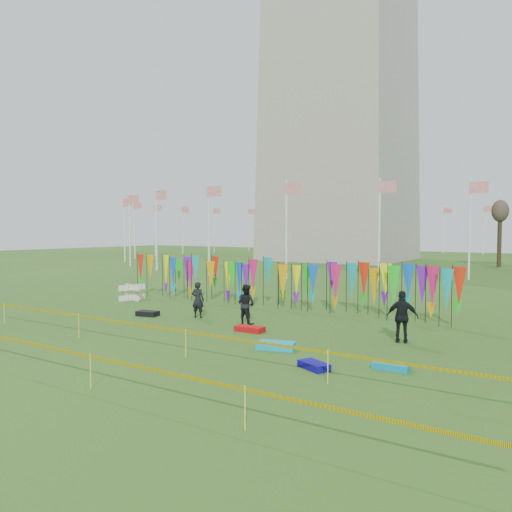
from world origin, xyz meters
The scene contains 14 objects.
ground centered at (0.00, 0.00, 0.00)m, with size 160.00×160.00×0.00m, color #2A4D15.
flagpole_ring centered at (-14.00, 48.00, 4.00)m, with size 57.40×56.16×8.00m.
banner_row centered at (0.28, 7.72, 1.49)m, with size 18.64×0.64×2.37m.
caution_tape_near centered at (-0.22, -2.51, 0.78)m, with size 26.00×0.02×0.90m.
caution_tape_far centered at (-0.22, -6.12, 0.78)m, with size 26.00×0.02×0.90m.
box_kite centered at (-7.76, 5.34, 0.46)m, with size 0.82×0.82×0.92m.
person_left centered at (-1.12, 3.14, 0.82)m, with size 0.60×0.44×1.63m, color black.
person_mid centered at (1.56, 3.07, 0.84)m, with size 0.82×0.51×1.69m, color black.
person_right centered at (8.12, 3.22, 0.92)m, with size 1.08×0.61×1.84m, color black.
kite_bag_turquoise centered at (4.92, -0.04, 0.12)m, with size 1.24×0.62×0.25m, color #0DB0CF.
kite_bag_blue centered at (7.03, -1.46, 0.10)m, with size 0.95×0.50×0.20m, color #100891.
kite_bag_red centered at (2.56, 1.87, 0.11)m, with size 1.15×0.53×0.21m, color red.
kite_bag_black centered at (-3.37, 2.23, 0.11)m, with size 0.97×0.56×0.23m, color black.
kite_bag_teal centered at (8.89, -0.32, 0.10)m, with size 1.02×0.49×0.19m, color #0C8CAD.
Camera 1 is at (13.36, -14.09, 3.97)m, focal length 35.00 mm.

